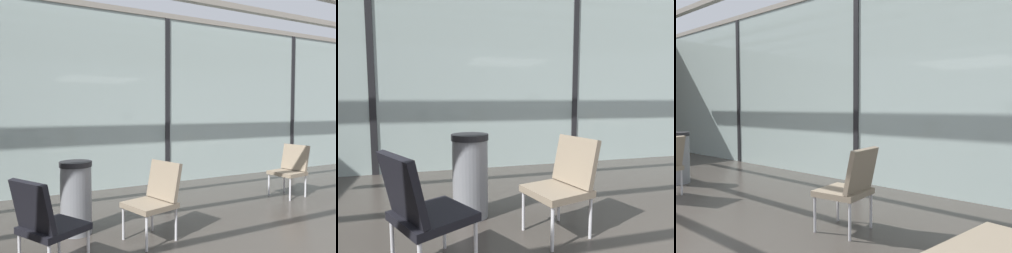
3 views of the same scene
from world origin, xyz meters
TOP-DOWN VIEW (x-y plane):
  - glass_curtain_wall at (0.00, 5.20)m, footprint 14.00×0.08m
  - window_mullion_0 at (-3.50, 5.20)m, footprint 0.10×0.12m
  - window_mullion_1 at (0.00, 5.20)m, footprint 0.10×0.12m
  - lounge_chair_1 at (1.41, 3.28)m, footprint 0.58×0.54m
  - trash_bin at (-2.24, 3.17)m, footprint 0.38×0.38m

SIDE VIEW (x-z plane):
  - trash_bin at x=-2.24m, z-range 0.00..0.86m
  - lounge_chair_1 at x=1.41m, z-range 0.06..0.93m
  - glass_curtain_wall at x=0.00m, z-range 0.00..3.29m
  - window_mullion_0 at x=-3.50m, z-range 0.00..3.29m
  - window_mullion_1 at x=0.00m, z-range 0.00..3.29m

